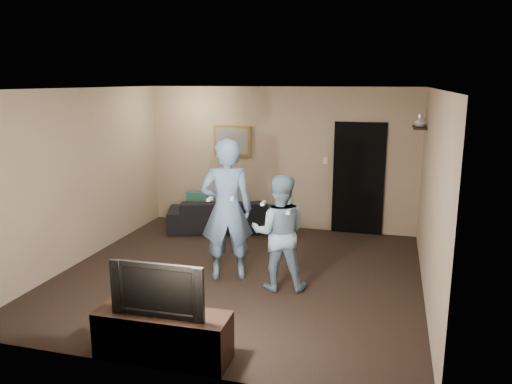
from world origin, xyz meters
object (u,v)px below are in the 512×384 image
(sofa, at_px, (224,214))
(wii_player_left, at_px, (227,210))
(tv_console, at_px, (163,335))
(wii_player_right, at_px, (279,233))
(television, at_px, (161,287))

(sofa, xyz_separation_m, wii_player_left, (0.79, -2.15, 0.68))
(tv_console, relative_size, wii_player_right, 0.87)
(sofa, bearing_deg, wii_player_right, 106.26)
(television, bearing_deg, wii_player_right, 69.21)
(wii_player_left, bearing_deg, television, -88.47)
(tv_console, distance_m, television, 0.51)
(sofa, distance_m, television, 4.42)
(tv_console, bearing_deg, television, -1.10)
(television, distance_m, wii_player_right, 2.12)
(tv_console, relative_size, wii_player_left, 0.68)
(wii_player_left, bearing_deg, wii_player_right, -11.29)
(tv_console, distance_m, wii_player_left, 2.28)
(sofa, distance_m, wii_player_right, 2.83)
(tv_console, bearing_deg, wii_player_left, 90.44)
(sofa, height_order, wii_player_left, wii_player_left)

